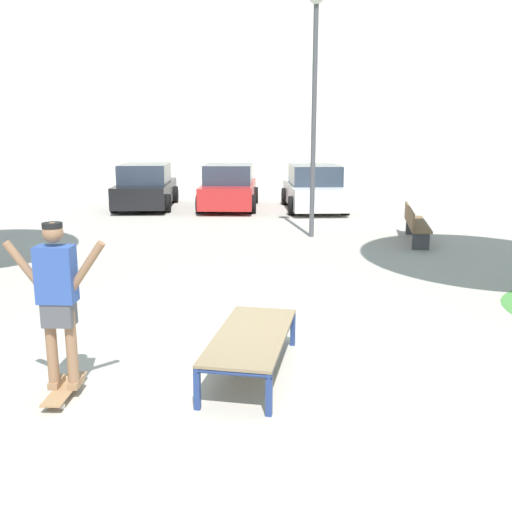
# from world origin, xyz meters

# --- Properties ---
(ground_plane) EXTENTS (120.00, 120.00, 0.00)m
(ground_plane) POSITION_xyz_m (0.00, 0.00, 0.00)
(ground_plane) COLOR #B2AA9E
(building_facade) EXTENTS (42.86, 4.00, 10.33)m
(building_facade) POSITION_xyz_m (1.97, 31.19, 5.16)
(building_facade) COLOR silver
(building_facade) RESTS_ON ground
(skate_box) EXTENTS (1.03, 1.99, 0.46)m
(skate_box) POSITION_xyz_m (-0.02, -0.49, 0.41)
(skate_box) COLOR navy
(skate_box) RESTS_ON ground
(skateboard) EXTENTS (0.20, 0.80, 0.09)m
(skateboard) POSITION_xyz_m (-1.88, -1.12, 0.08)
(skateboard) COLOR #9E754C
(skateboard) RESTS_ON ground
(skater) EXTENTS (1.00, 0.28, 1.69)m
(skater) POSITION_xyz_m (-1.88, -1.12, 1.07)
(skater) COLOR #8E6647
(skater) RESTS_ON skateboard
(car_black) EXTENTS (2.16, 4.32, 1.50)m
(car_black) POSITION_xyz_m (-4.24, 13.16, 0.69)
(car_black) COLOR black
(car_black) RESTS_ON ground
(car_red) EXTENTS (1.94, 4.21, 1.50)m
(car_red) POSITION_xyz_m (-1.37, 13.11, 0.69)
(car_red) COLOR red
(car_red) RESTS_ON ground
(car_white) EXTENTS (2.15, 4.31, 1.50)m
(car_white) POSITION_xyz_m (1.51, 12.83, 0.69)
(car_white) COLOR silver
(car_white) RESTS_ON ground
(park_bench) EXTENTS (0.78, 2.44, 0.83)m
(park_bench) POSITION_xyz_m (3.58, 7.27, 0.45)
(park_bench) COLOR brown
(park_bench) RESTS_ON ground
(light_post) EXTENTS (0.36, 0.36, 5.83)m
(light_post) POSITION_xyz_m (1.14, 7.83, 3.83)
(light_post) COLOR #4C4C51
(light_post) RESTS_ON ground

